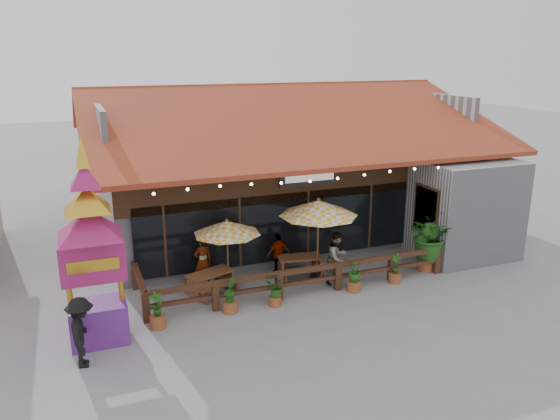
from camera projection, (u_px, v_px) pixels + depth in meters
name	position (u px, v px, depth m)	size (l,w,h in m)	color
ground	(344.00, 281.00, 18.09)	(100.00, 100.00, 0.00)	gray
restaurant_building	(279.00, 175.00, 23.48)	(15.50, 14.73, 6.09)	#ACACB1
patio_railing	(284.00, 277.00, 16.90)	(10.00, 2.60, 0.92)	#462A19
umbrella_left	(227.00, 228.00, 17.14)	(2.67, 2.67, 2.30)	brown
umbrella_right	(318.00, 208.00, 17.74)	(3.32, 3.32, 2.78)	brown
picnic_table_left	(211.00, 279.00, 17.10)	(1.81, 1.69, 0.70)	brown
picnic_table_right	(300.00, 263.00, 18.39)	(1.67, 1.51, 0.71)	brown
thai_sign_tower	(89.00, 229.00, 13.52)	(2.18, 2.18, 5.86)	#612382
tropical_plant	(428.00, 236.00, 18.71)	(1.87, 1.98, 2.19)	brown
diner_a	(203.00, 261.00, 17.59)	(0.60, 0.39, 1.65)	#3C2413
diner_b	(337.00, 258.00, 17.77)	(0.85, 0.66, 1.75)	#3C2413
diner_c	(278.00, 254.00, 18.57)	(0.83, 0.35, 1.42)	#3C2413
pedestrian	(82.00, 332.00, 13.02)	(1.14, 0.65, 1.76)	black
planter_a	(157.00, 313.00, 14.93)	(0.46, 0.44, 1.08)	brown
planter_b	(230.00, 297.00, 15.81)	(0.47, 0.50, 1.07)	brown
planter_c	(275.00, 290.00, 16.23)	(0.63, 0.58, 0.90)	brown
planter_d	(354.00, 276.00, 17.21)	(0.56, 0.56, 1.05)	brown
planter_e	(395.00, 271.00, 17.89)	(0.41, 0.43, 1.00)	brown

